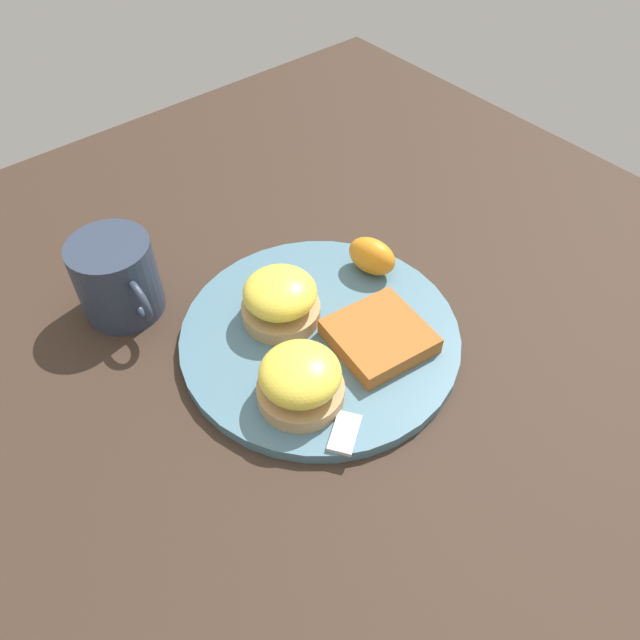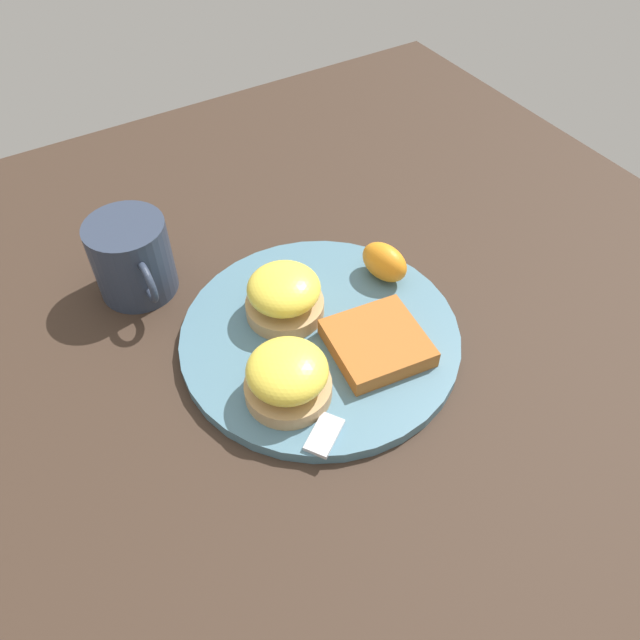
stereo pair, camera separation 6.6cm
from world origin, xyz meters
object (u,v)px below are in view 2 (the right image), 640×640
(sandwich_benedict_right, at_px, (288,377))
(cup, at_px, (132,258))
(sandwich_benedict_left, at_px, (284,295))
(orange_wedge, at_px, (384,262))
(hashbrown_patty, at_px, (377,343))
(fork, at_px, (353,380))

(sandwich_benedict_right, xyz_separation_m, cup, (-0.23, -0.07, 0.01))
(sandwich_benedict_left, bearing_deg, orange_wedge, 86.25)
(orange_wedge, bearing_deg, sandwich_benedict_right, -63.16)
(hashbrown_patty, relative_size, fork, 0.51)
(hashbrown_patty, distance_m, cup, 0.29)
(sandwich_benedict_left, bearing_deg, sandwich_benedict_right, -27.35)
(sandwich_benedict_right, relative_size, orange_wedge, 1.45)
(fork, relative_size, cup, 1.55)
(sandwich_benedict_left, distance_m, sandwich_benedict_right, 0.11)
(sandwich_benedict_right, bearing_deg, sandwich_benedict_left, 152.65)
(sandwich_benedict_right, bearing_deg, hashbrown_patty, 91.17)
(fork, bearing_deg, orange_wedge, 133.93)
(sandwich_benedict_left, xyz_separation_m, hashbrown_patty, (0.10, 0.06, -0.02))
(sandwich_benedict_right, xyz_separation_m, orange_wedge, (-0.09, 0.18, -0.01))
(sandwich_benedict_left, distance_m, cup, 0.18)
(orange_wedge, bearing_deg, fork, -46.07)
(fork, bearing_deg, hashbrown_patty, 117.13)
(hashbrown_patty, bearing_deg, cup, -142.49)
(sandwich_benedict_left, xyz_separation_m, fork, (0.12, 0.01, -0.03))
(orange_wedge, xyz_separation_m, fork, (0.11, -0.12, -0.02))
(sandwich_benedict_right, relative_size, fork, 0.46)
(hashbrown_patty, bearing_deg, orange_wedge, 141.37)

